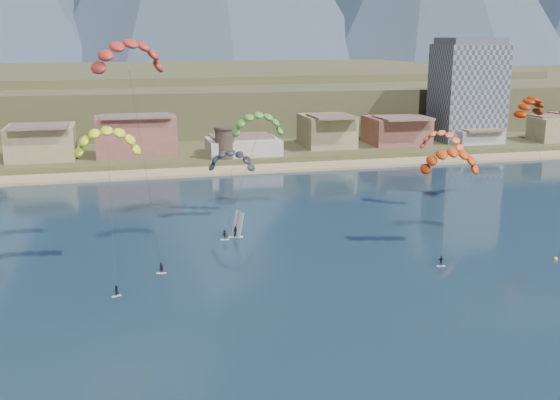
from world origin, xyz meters
name	(u,v)px	position (x,y,z in m)	size (l,w,h in m)	color
ground	(350,355)	(0.00, 0.00, 0.00)	(2400.00, 2400.00, 0.00)	#0D2031
beach	(211,171)	(0.00, 106.00, 0.25)	(2200.00, 12.00, 0.90)	tan
land	(138,76)	(0.00, 560.00, 0.00)	(2200.00, 900.00, 4.00)	brown
foothills	(220,95)	(22.39, 232.47, 9.08)	(940.00, 210.00, 18.00)	brown
town	(52,138)	(-40.00, 122.00, 8.00)	(400.00, 24.00, 12.00)	beige
apartment_tower	(468,90)	(85.00, 128.00, 17.82)	(20.00, 16.00, 32.00)	gray
watchtower	(225,142)	(5.00, 114.00, 6.37)	(5.82, 5.82, 8.60)	#47382D
kitesurfer_red	(128,51)	(-21.11, 43.21, 32.06)	(12.72, 16.40, 35.25)	silver
kitesurfer_yellow	(107,137)	(-24.94, 36.13, 19.94)	(10.06, 14.75, 23.58)	silver
kitesurfer_orange	(451,157)	(29.10, 33.61, 15.14)	(11.69, 13.03, 18.89)	silver
kitesurfer_green	(258,121)	(1.60, 55.32, 19.17)	(13.96, 12.00, 22.85)	silver
distant_kite_dark	(231,157)	(-1.73, 64.75, 11.14)	(10.33, 7.36, 14.76)	#262626
distant_kite_orange	(442,137)	(40.70, 59.11, 14.36)	(9.22, 9.01, 17.54)	#262626
distant_kite_red	(530,103)	(60.89, 59.79, 20.63)	(10.12, 8.01, 23.48)	#262626
windsurfer	(236,229)	(-4.12, 46.92, 1.45)	(2.67, 2.95, 4.58)	silver
buoy	(555,259)	(42.42, 22.66, 0.12)	(0.73, 0.73, 0.73)	yellow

